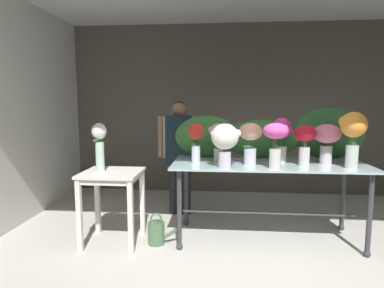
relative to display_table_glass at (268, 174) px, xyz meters
The scene contains 18 objects.
ground_plane 0.86m from the display_table_glass, 143.13° to the left, with size 7.66×7.66×0.00m, color beige.
wall_back 2.13m from the display_table_glass, 99.69° to the left, with size 5.46×0.12×2.81m, color #5B564C.
wall_left 3.15m from the display_table_glass, behind, with size 0.12×3.60×2.81m, color silver.
display_table_glass is the anchor object (origin of this frame).
side_table_white 1.70m from the display_table_glass, behind, with size 0.61×0.57×0.79m.
florist 1.32m from the display_table_glass, 144.97° to the left, with size 0.59×0.24×1.54m.
foliage_backdrop 0.51m from the display_table_glass, 76.89° to the left, with size 2.21×0.25×0.60m.
vase_rosy_hydrangea 0.72m from the display_table_glass, ahead, with size 0.29×0.29×0.43m.
vase_fuchsia_ranunculus 0.55m from the display_table_glass, 87.65° to the right, with size 0.25×0.25×0.46m.
vase_ivory_carnations 0.72m from the display_table_glass, 144.06° to the right, with size 0.30×0.27×0.44m.
vase_blush_peonies 0.68m from the display_table_glass, behind, with size 0.21×0.18×0.42m.
vase_peach_snapdragons 0.48m from the display_table_glass, 147.44° to the right, with size 0.24×0.24×0.44m.
vase_scarlet_roses 0.88m from the display_table_glass, behind, with size 0.17×0.17×0.43m.
vase_magenta_anemones 0.45m from the display_table_glass, 22.63° to the left, with size 0.25×0.20×0.49m.
vase_crimson_stock 0.54m from the display_table_glass, 22.91° to the right, with size 0.22×0.22×0.42m.
vase_sunset_dahlias 0.95m from the display_table_glass, 16.75° to the right, with size 0.27×0.25×0.56m.
vase_white_roses_tall 1.85m from the display_table_glass, behind, with size 0.16×0.17×0.52m.
watering_can 1.37m from the display_table_glass, 168.99° to the right, with size 0.35×0.18×0.34m.
Camera 1 is at (-0.18, -2.04, 1.51)m, focal length 30.22 mm.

